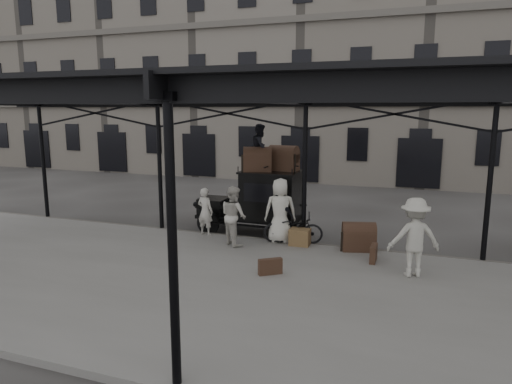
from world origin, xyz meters
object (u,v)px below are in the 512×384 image
at_px(porter_official, 279,217).
at_px(steamer_trunk_roof_near, 258,161).
at_px(bicycle, 293,228).
at_px(steamer_trunk_platform, 359,238).
at_px(porter_left, 205,211).
at_px(taxi, 262,199).

height_order(porter_official, steamer_trunk_roof_near, steamer_trunk_roof_near).
bearing_deg(bicycle, porter_official, 76.30).
xyz_separation_m(bicycle, steamer_trunk_platform, (1.98, -0.04, -0.13)).
xyz_separation_m(porter_left, bicycle, (2.92, 0.06, -0.30)).
bearing_deg(steamer_trunk_roof_near, porter_left, -163.52).
distance_m(porter_left, steamer_trunk_roof_near, 2.37).
distance_m(taxi, steamer_trunk_platform, 3.66).
height_order(porter_left, steamer_trunk_platform, porter_left).
xyz_separation_m(porter_official, steamer_trunk_platform, (2.41, -0.04, -0.44)).
xyz_separation_m(taxi, steamer_trunk_platform, (3.38, -1.22, -0.71)).
bearing_deg(steamer_trunk_platform, porter_left, 165.65).
height_order(porter_left, steamer_trunk_roof_near, steamer_trunk_roof_near).
bearing_deg(steamer_trunk_platform, porter_official, 164.46).
xyz_separation_m(steamer_trunk_roof_near, steamer_trunk_platform, (3.46, -0.98, -2.02)).
bearing_deg(porter_left, porter_official, -167.83).
height_order(porter_left, porter_official, porter_official).
bearing_deg(porter_official, porter_left, 7.40).
bearing_deg(bicycle, steamer_trunk_roof_near, 43.99).
distance_m(porter_official, bicycle, 0.53).
relative_size(taxi, steamer_trunk_platform, 3.87).
distance_m(bicycle, steamer_trunk_platform, 1.98).
relative_size(porter_official, bicycle, 0.87).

